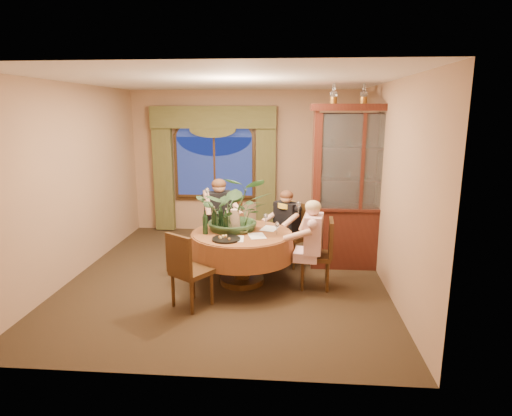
# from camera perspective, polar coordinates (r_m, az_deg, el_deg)

# --- Properties ---
(floor) EXTENTS (5.00, 5.00, 0.00)m
(floor) POSITION_cam_1_polar(r_m,az_deg,el_deg) (6.49, -3.75, -8.95)
(floor) COLOR black
(floor) RESTS_ON ground
(wall_back) EXTENTS (4.50, 0.00, 4.50)m
(wall_back) POSITION_cam_1_polar(r_m,az_deg,el_deg) (8.56, -1.50, 6.11)
(wall_back) COLOR #98765A
(wall_back) RESTS_ON ground
(wall_right) EXTENTS (0.00, 5.00, 5.00)m
(wall_right) POSITION_cam_1_polar(r_m,az_deg,el_deg) (6.19, 17.15, 2.93)
(wall_right) COLOR #98765A
(wall_right) RESTS_ON ground
(ceiling) EXTENTS (5.00, 5.00, 0.00)m
(ceiling) POSITION_cam_1_polar(r_m,az_deg,el_deg) (6.04, -4.15, 16.56)
(ceiling) COLOR white
(ceiling) RESTS_ON wall_back
(window) EXTENTS (1.62, 0.10, 1.32)m
(window) POSITION_cam_1_polar(r_m,az_deg,el_deg) (8.59, -5.54, 5.40)
(window) COLOR navy
(window) RESTS_ON wall_back
(arched_transom) EXTENTS (1.60, 0.06, 0.44)m
(arched_transom) POSITION_cam_1_polar(r_m,az_deg,el_deg) (8.52, -5.66, 10.61)
(arched_transom) COLOR navy
(arched_transom) RESTS_ON wall_back
(drapery_left) EXTENTS (0.38, 0.14, 2.32)m
(drapery_left) POSITION_cam_1_polar(r_m,az_deg,el_deg) (8.80, -12.23, 4.56)
(drapery_left) COLOR #474821
(drapery_left) RESTS_ON floor
(drapery_right) EXTENTS (0.38, 0.14, 2.32)m
(drapery_right) POSITION_cam_1_polar(r_m,az_deg,el_deg) (8.44, 1.34, 4.50)
(drapery_right) COLOR #474821
(drapery_right) RESTS_ON floor
(swag_valance) EXTENTS (2.45, 0.16, 0.42)m
(swag_valance) POSITION_cam_1_polar(r_m,az_deg,el_deg) (8.44, -5.79, 11.94)
(swag_valance) COLOR #474821
(swag_valance) RESTS_ON wall_back
(dining_table) EXTENTS (1.68, 1.68, 0.75)m
(dining_table) POSITION_cam_1_polar(r_m,az_deg,el_deg) (6.09, -1.89, -6.63)
(dining_table) COLOR maroon
(dining_table) RESTS_ON floor
(china_cabinet) EXTENTS (1.54, 0.60, 2.50)m
(china_cabinet) POSITION_cam_1_polar(r_m,az_deg,el_deg) (6.77, 13.53, 2.68)
(china_cabinet) COLOR #34120C
(china_cabinet) RESTS_ON floor
(oil_lamp_left) EXTENTS (0.11, 0.11, 0.34)m
(oil_lamp_left) POSITION_cam_1_polar(r_m,az_deg,el_deg) (6.62, 10.33, 14.97)
(oil_lamp_left) COLOR #A5722D
(oil_lamp_left) RESTS_ON china_cabinet
(oil_lamp_center) EXTENTS (0.11, 0.11, 0.34)m
(oil_lamp_center) POSITION_cam_1_polar(r_m,az_deg,el_deg) (6.67, 14.19, 14.77)
(oil_lamp_center) COLOR #A5722D
(oil_lamp_center) RESTS_ON china_cabinet
(oil_lamp_right) EXTENTS (0.11, 0.11, 0.34)m
(oil_lamp_right) POSITION_cam_1_polar(r_m,az_deg,el_deg) (6.76, 17.96, 14.52)
(oil_lamp_right) COLOR #A5722D
(oil_lamp_right) RESTS_ON china_cabinet
(chair_right) EXTENTS (0.44, 0.44, 0.96)m
(chair_right) POSITION_cam_1_polar(r_m,az_deg,el_deg) (5.98, 7.93, -6.08)
(chair_right) COLOR black
(chair_right) RESTS_ON floor
(chair_back_right) EXTENTS (0.59, 0.59, 0.96)m
(chair_back_right) POSITION_cam_1_polar(r_m,az_deg,el_deg) (6.80, 4.96, -3.64)
(chair_back_right) COLOR black
(chair_back_right) RESTS_ON floor
(chair_back) EXTENTS (0.52, 0.52, 0.96)m
(chair_back) POSITION_cam_1_polar(r_m,az_deg,el_deg) (7.01, -3.24, -3.12)
(chair_back) COLOR black
(chair_back) RESTS_ON floor
(chair_front_left) EXTENTS (0.58, 0.58, 0.96)m
(chair_front_left) POSITION_cam_1_polar(r_m,az_deg,el_deg) (5.42, -8.56, -8.12)
(chair_front_left) COLOR black
(chair_front_left) RESTS_ON floor
(person_pink) EXTENTS (0.47, 0.51, 1.25)m
(person_pink) POSITION_cam_1_polar(r_m,az_deg,el_deg) (5.85, 7.65, -4.99)
(person_pink) COLOR #D2A6A9
(person_pink) RESTS_ON floor
(person_back) EXTENTS (0.64, 0.62, 1.36)m
(person_back) POSITION_cam_1_polar(r_m,az_deg,el_deg) (6.94, -4.94, -1.60)
(person_back) COLOR black
(person_back) RESTS_ON floor
(person_scarf) EXTENTS (0.59, 0.58, 1.22)m
(person_scarf) POSITION_cam_1_polar(r_m,az_deg,el_deg) (6.72, 4.12, -2.69)
(person_scarf) COLOR black
(person_scarf) RESTS_ON floor
(stoneware_vase) EXTENTS (0.16, 0.16, 0.30)m
(stoneware_vase) POSITION_cam_1_polar(r_m,az_deg,el_deg) (6.05, -2.83, -1.57)
(stoneware_vase) COLOR #A1846D
(stoneware_vase) RESTS_ON dining_table
(centerpiece_plant) EXTENTS (1.06, 1.18, 0.92)m
(centerpiece_plant) POSITION_cam_1_polar(r_m,az_deg,el_deg) (6.02, -2.74, 3.30)
(centerpiece_plant) COLOR #2F4F2B
(centerpiece_plant) RESTS_ON dining_table
(olive_bowl) EXTENTS (0.17, 0.17, 0.05)m
(olive_bowl) POSITION_cam_1_polar(r_m,az_deg,el_deg) (5.91, -1.87, -3.17)
(olive_bowl) COLOR #4B5F34
(olive_bowl) RESTS_ON dining_table
(cheese_platter) EXTENTS (0.38, 0.38, 0.02)m
(cheese_platter) POSITION_cam_1_polar(r_m,az_deg,el_deg) (5.63, -4.00, -4.16)
(cheese_platter) COLOR black
(cheese_platter) RESTS_ON dining_table
(wine_bottle_0) EXTENTS (0.07, 0.07, 0.33)m
(wine_bottle_0) POSITION_cam_1_polar(r_m,az_deg,el_deg) (6.20, -4.72, -1.12)
(wine_bottle_0) COLOR black
(wine_bottle_0) RESTS_ON dining_table
(wine_bottle_1) EXTENTS (0.07, 0.07, 0.33)m
(wine_bottle_1) POSITION_cam_1_polar(r_m,az_deg,el_deg) (5.90, -4.04, -1.81)
(wine_bottle_1) COLOR black
(wine_bottle_1) RESTS_ON dining_table
(wine_bottle_2) EXTENTS (0.07, 0.07, 0.33)m
(wine_bottle_2) POSITION_cam_1_polar(r_m,az_deg,el_deg) (6.01, -4.00, -1.55)
(wine_bottle_2) COLOR tan
(wine_bottle_2) RESTS_ON dining_table
(wine_bottle_3) EXTENTS (0.07, 0.07, 0.33)m
(wine_bottle_3) POSITION_cam_1_polar(r_m,az_deg,el_deg) (6.12, -5.58, -1.32)
(wine_bottle_3) COLOR tan
(wine_bottle_3) RESTS_ON dining_table
(wine_bottle_4) EXTENTS (0.07, 0.07, 0.33)m
(wine_bottle_4) POSITION_cam_1_polar(r_m,az_deg,el_deg) (5.89, -6.80, -1.91)
(wine_bottle_4) COLOR black
(wine_bottle_4) RESTS_ON dining_table
(wine_bottle_5) EXTENTS (0.07, 0.07, 0.33)m
(wine_bottle_5) POSITION_cam_1_polar(r_m,az_deg,el_deg) (5.99, -5.62, -1.62)
(wine_bottle_5) COLOR black
(wine_bottle_5) RESTS_ON dining_table
(tasting_paper_0) EXTENTS (0.28, 0.35, 0.00)m
(tasting_paper_0) POSITION_cam_1_polar(r_m,az_deg,el_deg) (5.79, 0.13, -3.74)
(tasting_paper_0) COLOR white
(tasting_paper_0) RESTS_ON dining_table
(tasting_paper_1) EXTENTS (0.28, 0.34, 0.00)m
(tasting_paper_1) POSITION_cam_1_polar(r_m,az_deg,el_deg) (6.15, 1.81, -2.74)
(tasting_paper_1) COLOR white
(tasting_paper_1) RESTS_ON dining_table
(tasting_paper_2) EXTENTS (0.23, 0.31, 0.00)m
(tasting_paper_2) POSITION_cam_1_polar(r_m,az_deg,el_deg) (5.67, -2.72, -4.12)
(tasting_paper_2) COLOR white
(tasting_paper_2) RESTS_ON dining_table
(wine_glass_person_pink) EXTENTS (0.07, 0.07, 0.18)m
(wine_glass_person_pink) POSITION_cam_1_polar(r_m,az_deg,el_deg) (5.85, 2.80, -2.70)
(wine_glass_person_pink) COLOR silver
(wine_glass_person_pink) RESTS_ON dining_table
(wine_glass_person_back) EXTENTS (0.07, 0.07, 0.18)m
(wine_glass_person_back) POSITION_cam_1_polar(r_m,az_deg,el_deg) (6.41, -3.50, -1.32)
(wine_glass_person_back) COLOR silver
(wine_glass_person_back) RESTS_ON dining_table
(wine_glass_person_scarf) EXTENTS (0.07, 0.07, 0.18)m
(wine_glass_person_scarf) POSITION_cam_1_polar(r_m,az_deg,el_deg) (6.30, 1.31, -1.54)
(wine_glass_person_scarf) COLOR silver
(wine_glass_person_scarf) RESTS_ON dining_table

